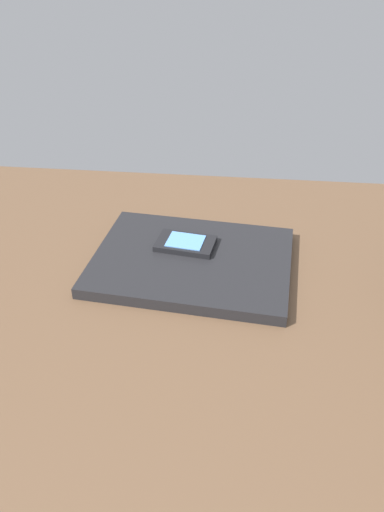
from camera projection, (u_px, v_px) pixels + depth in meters
The scene contains 3 objects.
desk_surface at pixel (180, 289), 80.31cm from camera, with size 120.00×80.00×3.00cm, color brown.
laptop_closed at pixel (192, 261), 82.49cm from camera, with size 32.39×24.59×1.91cm, color black.
cell_phone_on_laptop at pixel (185, 243), 84.31cm from camera, with size 10.60×7.53×1.10cm.
Camera 1 is at (-8.69, 62.78, 51.15)cm, focal length 34.66 mm.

